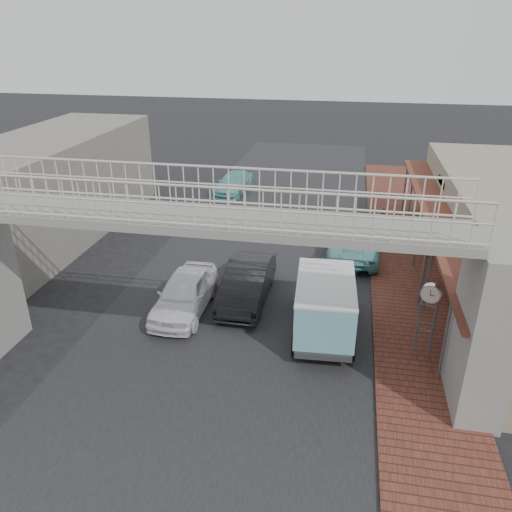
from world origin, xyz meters
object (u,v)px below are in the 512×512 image
at_px(dark_sedan, 247,282).
at_px(angkot_van, 325,299).
at_px(white_hatchback, 185,293).
at_px(street_clock, 430,297).
at_px(angkot_far, 234,183).
at_px(arrow_sign, 451,245).
at_px(angkot_curb, 353,242).
at_px(motorcycle_far, 375,218).
at_px(motorcycle_near, 375,221).

bearing_deg(dark_sedan, angkot_van, -30.15).
height_order(white_hatchback, angkot_van, angkot_van).
relative_size(white_hatchback, street_clock, 1.69).
distance_m(angkot_far, arrow_sign, 17.27).
distance_m(angkot_curb, arrow_sign, 6.01).
xyz_separation_m(dark_sedan, arrow_sign, (7.40, 0.51, 1.96)).
relative_size(angkot_curb, angkot_far, 1.15).
bearing_deg(angkot_curb, arrow_sign, 126.47).
relative_size(white_hatchback, angkot_van, 0.97).
distance_m(white_hatchback, motorcycle_far, 12.21).
relative_size(dark_sedan, arrow_sign, 1.43).
bearing_deg(angkot_van, arrow_sign, 25.31).
xyz_separation_m(dark_sedan, angkot_van, (3.12, -1.82, 0.60)).
bearing_deg(dark_sedan, angkot_curb, 51.42).
bearing_deg(street_clock, dark_sedan, 174.23).
xyz_separation_m(angkot_far, motorcycle_far, (8.84, -5.03, 0.04)).
bearing_deg(arrow_sign, angkot_far, 130.46).
bearing_deg(street_clock, white_hatchback, -172.59).
xyz_separation_m(motorcycle_near, street_clock, (1.21, -11.09, 1.70)).
distance_m(motorcycle_near, street_clock, 11.28).
distance_m(white_hatchback, motorcycle_near, 12.15).
bearing_deg(arrow_sign, motorcycle_near, 105.90).
bearing_deg(angkot_van, angkot_far, 110.67).
relative_size(angkot_far, motorcycle_far, 2.28).
xyz_separation_m(angkot_van, street_clock, (3.26, -0.80, 0.87)).
height_order(street_clock, arrow_sign, arrow_sign).
bearing_deg(angkot_far, motorcycle_far, -23.06).
bearing_deg(motorcycle_far, angkot_curb, 154.06).
relative_size(angkot_van, motorcycle_far, 2.37).
relative_size(angkot_curb, motorcycle_far, 2.62).
bearing_deg(motorcycle_near, white_hatchback, 119.60).
height_order(angkot_curb, street_clock, street_clock).
xyz_separation_m(white_hatchback, angkot_far, (-1.54, 14.82, -0.12)).
distance_m(white_hatchback, arrow_sign, 9.91).
relative_size(white_hatchback, motorcycle_far, 2.30).
height_order(angkot_far, street_clock, street_clock).
relative_size(white_hatchback, angkot_far, 1.01).
xyz_separation_m(angkot_curb, street_clock, (2.31, -7.69, 1.55)).
xyz_separation_m(angkot_van, motorcycle_far, (2.04, 10.36, -0.70)).
bearing_deg(arrow_sign, street_clock, -108.07).
distance_m(motorcycle_far, arrow_sign, 8.60).
distance_m(dark_sedan, arrow_sign, 7.67).
bearing_deg(arrow_sign, dark_sedan, -175.93).
distance_m(dark_sedan, angkot_curb, 6.49).
xyz_separation_m(white_hatchback, motorcycle_near, (7.30, 9.71, -0.20)).
relative_size(dark_sedan, angkot_far, 1.07).
height_order(angkot_far, arrow_sign, arrow_sign).
xyz_separation_m(angkot_far, street_clock, (10.06, -16.20, 1.61)).
bearing_deg(dark_sedan, arrow_sign, 4.02).
relative_size(dark_sedan, angkot_curb, 0.93).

